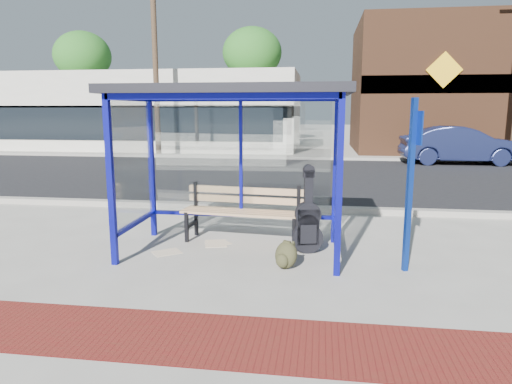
# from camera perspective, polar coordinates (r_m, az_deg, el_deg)

# --- Properties ---
(ground) EXTENTS (120.00, 120.00, 0.00)m
(ground) POSITION_cam_1_polar(r_m,az_deg,el_deg) (6.86, -2.92, -7.52)
(ground) COLOR #B2ADA0
(ground) RESTS_ON ground
(brick_paver_strip) EXTENTS (60.00, 1.00, 0.01)m
(brick_paver_strip) POSITION_cam_1_polar(r_m,az_deg,el_deg) (4.53, -9.48, -17.37)
(brick_paver_strip) COLOR maroon
(brick_paver_strip) RESTS_ON ground
(curb_near) EXTENTS (60.00, 0.25, 0.12)m
(curb_near) POSITION_cam_1_polar(r_m,az_deg,el_deg) (9.62, 0.36, -1.96)
(curb_near) COLOR gray
(curb_near) RESTS_ON ground
(street_asphalt) EXTENTS (60.00, 10.00, 0.00)m
(street_asphalt) POSITION_cam_1_polar(r_m,az_deg,el_deg) (14.62, 3.04, 2.01)
(street_asphalt) COLOR black
(street_asphalt) RESTS_ON ground
(curb_far) EXTENTS (60.00, 0.25, 0.12)m
(curb_far) POSITION_cam_1_polar(r_m,az_deg,el_deg) (19.66, 4.36, 4.28)
(curb_far) COLOR gray
(curb_far) RESTS_ON ground
(far_sidewalk) EXTENTS (60.00, 4.00, 0.01)m
(far_sidewalk) POSITION_cam_1_polar(r_m,az_deg,el_deg) (21.55, 4.69, 4.65)
(far_sidewalk) COLOR #B2ADA0
(far_sidewalk) RESTS_ON ground
(bus_shelter) EXTENTS (3.30, 1.80, 2.42)m
(bus_shelter) POSITION_cam_1_polar(r_m,az_deg,el_deg) (6.61, -2.97, 10.04)
(bus_shelter) COLOR #0D0F92
(bus_shelter) RESTS_ON ground
(storefront_white) EXTENTS (18.00, 6.04, 4.00)m
(storefront_white) POSITION_cam_1_polar(r_m,az_deg,el_deg) (26.47, -14.96, 9.70)
(storefront_white) COLOR silver
(storefront_white) RESTS_ON ground
(storefront_brown) EXTENTS (10.00, 7.08, 6.40)m
(storefront_brown) POSITION_cam_1_polar(r_m,az_deg,el_deg) (25.83, 23.72, 11.86)
(storefront_brown) COLOR #59331E
(storefront_brown) RESTS_ON ground
(tree_left) EXTENTS (3.60, 3.60, 7.03)m
(tree_left) POSITION_cam_1_polar(r_m,az_deg,el_deg) (32.43, -20.86, 15.55)
(tree_left) COLOR #4C3826
(tree_left) RESTS_ON ground
(tree_mid) EXTENTS (3.60, 3.60, 7.03)m
(tree_mid) POSITION_cam_1_polar(r_m,az_deg,el_deg) (28.93, -0.48, 16.91)
(tree_mid) COLOR #4C3826
(tree_mid) RESTS_ON ground
(utility_pole_west) EXTENTS (1.60, 0.24, 8.00)m
(utility_pole_west) POSITION_cam_1_polar(r_m,az_deg,el_deg) (21.20, -12.46, 15.47)
(utility_pole_west) COLOR #4C3826
(utility_pole_west) RESTS_ON ground
(bench) EXTENTS (1.99, 0.67, 0.92)m
(bench) POSITION_cam_1_polar(r_m,az_deg,el_deg) (7.30, -1.58, -2.18)
(bench) COLOR black
(bench) RESTS_ON ground
(guitar_bag) EXTENTS (0.47, 0.22, 1.24)m
(guitar_bag) POSITION_cam_1_polar(r_m,az_deg,el_deg) (6.76, 6.49, -3.86)
(guitar_bag) COLOR black
(guitar_bag) RESTS_ON ground
(suitcase) EXTENTS (0.36, 0.28, 0.56)m
(suitcase) POSITION_cam_1_polar(r_m,az_deg,el_deg) (6.95, 6.25, -5.12)
(suitcase) COLOR black
(suitcase) RESTS_ON ground
(backpack) EXTENTS (0.37, 0.36, 0.37)m
(backpack) POSITION_cam_1_polar(r_m,az_deg,el_deg) (6.15, 3.70, -7.95)
(backpack) COLOR #2F2E1A
(backpack) RESTS_ON ground
(sign_post) EXTENTS (0.14, 0.27, 2.24)m
(sign_post) POSITION_cam_1_polar(r_m,az_deg,el_deg) (6.13, 18.79, 1.90)
(sign_post) COLOR navy
(sign_post) RESTS_ON ground
(newspaper_a) EXTENTS (0.44, 0.50, 0.01)m
(newspaper_a) POSITION_cam_1_polar(r_m,az_deg,el_deg) (7.30, -5.05, -6.43)
(newspaper_a) COLOR white
(newspaper_a) RESTS_ON ground
(newspaper_b) EXTENTS (0.50, 0.49, 0.01)m
(newspaper_b) POSITION_cam_1_polar(r_m,az_deg,el_deg) (6.97, -11.08, -7.41)
(newspaper_b) COLOR white
(newspaper_b) RESTS_ON ground
(newspaper_c) EXTENTS (0.46, 0.44, 0.01)m
(newspaper_c) POSITION_cam_1_polar(r_m,az_deg,el_deg) (7.30, -4.74, -6.43)
(newspaper_c) COLOR white
(newspaper_c) RESTS_ON ground
(parked_car) EXTENTS (4.48, 1.61, 1.47)m
(parked_car) POSITION_cam_1_polar(r_m,az_deg,el_deg) (19.51, 24.17, 5.36)
(parked_car) COLOR #181E43
(parked_car) RESTS_ON ground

